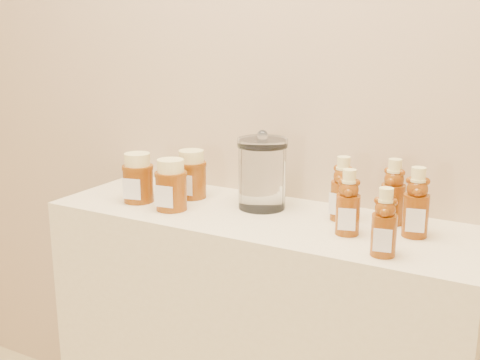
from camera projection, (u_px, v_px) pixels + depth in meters
The scene contains 10 objects.
wall_back at pixel (295, 45), 1.70m from camera, with size 3.50×0.02×2.70m, color #C8AD87.
bear_bottle_back_left at pixel (343, 184), 1.59m from camera, with size 0.07×0.07×0.19m, color #692E08, non-canonical shape.
bear_bottle_back_mid at pixel (394, 187), 1.55m from camera, with size 0.07×0.07×0.20m, color #692E08, non-canonical shape.
bear_bottle_back_right at pixel (417, 198), 1.46m from camera, with size 0.07×0.07×0.20m, color #692E08, non-canonical shape.
bear_bottle_front_left at pixel (348, 198), 1.48m from camera, with size 0.06×0.06×0.19m, color #692E08, non-canonical shape.
bear_bottle_front_right at pixel (385, 218), 1.34m from camera, with size 0.06×0.06×0.18m, color #692E08, non-canonical shape.
honey_jar_left at pixel (138, 178), 1.76m from camera, with size 0.09×0.09×0.15m, color #692E08, non-canonical shape.
honey_jar_back at pixel (192, 174), 1.80m from camera, with size 0.09×0.09×0.14m, color #692E08, non-canonical shape.
honey_jar_front at pixel (171, 185), 1.68m from camera, with size 0.09×0.09×0.14m, color #692E08, non-canonical shape.
glass_canister at pixel (262, 171), 1.69m from camera, with size 0.14×0.14×0.22m, color white, non-canonical shape.
Camera 1 is at (0.71, 0.15, 1.41)m, focal length 45.00 mm.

